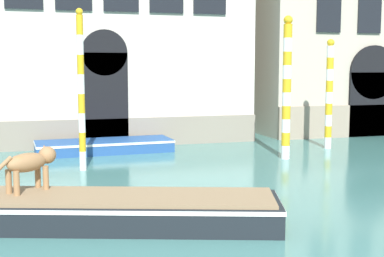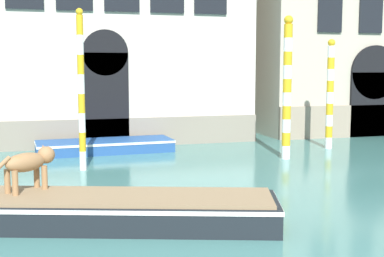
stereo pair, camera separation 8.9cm
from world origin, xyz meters
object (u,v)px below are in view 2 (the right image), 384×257
mooring_pole_0 (81,90)px  mooring_pole_2 (330,94)px  mooring_pole_1 (287,87)px  boat_moored_near_palazzo (105,146)px  boat_foreground (86,209)px  dog_on_deck (30,162)px

mooring_pole_0 → mooring_pole_2: 9.21m
mooring_pole_1 → mooring_pole_2: bearing=32.2°
boat_moored_near_palazzo → mooring_pole_2: size_ratio=1.20×
mooring_pole_0 → mooring_pole_1: (6.57, 0.12, -0.01)m
mooring_pole_1 → boat_moored_near_palazzo: bearing=151.7°
boat_foreground → mooring_pole_0: (0.38, 5.53, 2.04)m
mooring_pole_0 → dog_on_deck: bearing=-106.0°
mooring_pole_2 → mooring_pole_0: bearing=-169.5°
boat_foreground → mooring_pole_2: bearing=55.3°
boat_foreground → mooring_pole_1: 9.18m
boat_moored_near_palazzo → mooring_pole_1: 6.66m
boat_foreground → boat_moored_near_palazzo: boat_foreground is taller
dog_on_deck → boat_moored_near_palazzo: (2.40, 7.95, -0.93)m
boat_foreground → mooring_pole_2: size_ratio=1.88×
boat_moored_near_palazzo → mooring_pole_0: bearing=-110.7°
boat_foreground → mooring_pole_1: size_ratio=1.62×
dog_on_deck → mooring_pole_2: bearing=-3.4°
mooring_pole_1 → mooring_pole_2: mooring_pole_1 is taller
mooring_pole_1 → mooring_pole_2: (2.49, 1.57, -0.32)m
boat_foreground → mooring_pole_1: (6.94, 5.65, 2.03)m
mooring_pole_1 → mooring_pole_2: 2.96m
boat_foreground → boat_moored_near_palazzo: 8.75m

